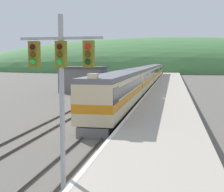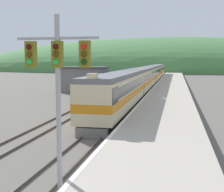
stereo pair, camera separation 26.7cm
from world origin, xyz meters
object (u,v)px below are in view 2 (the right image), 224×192
Objects in this scene: express_train_lead_car at (118,92)px; carriage_fourth at (158,71)px; carriage_third at (153,74)px; siding_train at (126,78)px; carriage_second at (142,79)px; signal_mast_main at (58,74)px.

carriage_fourth is at bearing 90.00° from express_train_lead_car.
carriage_third and carriage_fourth have the same top height.
carriage_second is at bearing -66.44° from siding_train.
carriage_second and carriage_fourth have the same top height.
carriage_third is at bearing -90.00° from carriage_fourth.
carriage_third is (0.00, 46.57, -0.01)m from express_train_lead_car.
express_train_lead_car reaches higher than carriage_second.
carriage_second is (0.00, 22.82, -0.01)m from express_train_lead_car.
express_train_lead_car is 22.82m from carriage_second.
siding_train is (-4.63, 33.43, -0.52)m from express_train_lead_car.
carriage_fourth is 3.17× the size of signal_mast_main.
carriage_second is 1.00× the size of carriage_fourth.
carriage_second is at bearing -90.00° from carriage_fourth.
signal_mast_main is at bearing -88.92° from carriage_third.
siding_train is (-4.63, -13.14, -0.51)m from carriage_third.
carriage_third is at bearing 70.61° from siding_train.
express_train_lead_car reaches higher than siding_train.
express_train_lead_car reaches higher than carriage_third.
signal_mast_main is (5.86, -52.59, 3.15)m from siding_train.
carriage_second is 0.56× the size of siding_train.
signal_mast_main is (1.24, -41.99, 2.64)m from carriage_second.
signal_mast_main reaches higher than carriage_third.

